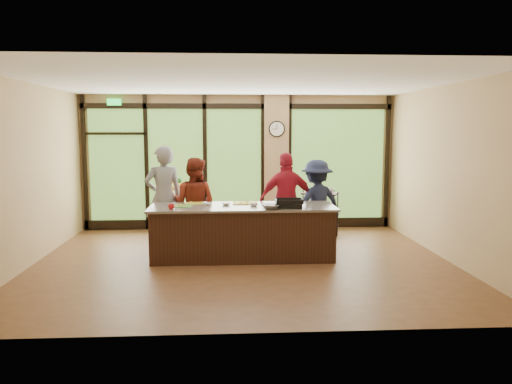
{
  "coord_description": "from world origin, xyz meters",
  "views": [
    {
      "loc": [
        -0.27,
        -8.25,
        2.22
      ],
      "look_at": [
        0.24,
        0.4,
        1.15
      ],
      "focal_mm": 35.0,
      "sensor_mm": 36.0,
      "label": 1
    }
  ],
  "objects": [
    {
      "name": "prep_bowl_near",
      "position": [
        -0.61,
        0.39,
        0.94
      ],
      "size": [
        0.19,
        0.19,
        0.05
      ],
      "primitive_type": "imported",
      "rotation": [
        0.0,
        0.0,
        0.3
      ],
      "color": "white",
      "rests_on": "countertop"
    },
    {
      "name": "wall_clock",
      "position": [
        0.85,
        2.87,
        2.25
      ],
      "size": [
        0.36,
        0.04,
        0.36
      ],
      "color": "black",
      "rests_on": "window_wall"
    },
    {
      "name": "bar_cart",
      "position": [
        1.71,
        2.12,
        0.6
      ],
      "size": [
        0.84,
        0.69,
        1.01
      ],
      "rotation": [
        0.0,
        0.0,
        -0.43
      ],
      "color": "black",
      "rests_on": "floor"
    },
    {
      "name": "cutting_board_left",
      "position": [
        -1.06,
        0.3,
        0.93
      ],
      "size": [
        0.41,
        0.33,
        0.01
      ],
      "primitive_type": "cube",
      "rotation": [
        0.0,
        0.0,
        -0.15
      ],
      "color": "#4B9636",
      "rests_on": "countertop"
    },
    {
      "name": "cutting_board_center",
      "position": [
        -0.84,
        0.61,
        0.93
      ],
      "size": [
        0.41,
        0.35,
        0.01
      ],
      "primitive_type": "cube",
      "rotation": [
        0.0,
        0.0,
        0.26
      ],
      "color": "gold",
      "rests_on": "countertop"
    },
    {
      "name": "red_ramekin",
      "position": [
        -1.19,
        -0.02,
        0.96
      ],
      "size": [
        0.12,
        0.12,
        0.08
      ],
      "primitive_type": "imported",
      "rotation": [
        0.0,
        0.0,
        -0.1
      ],
      "color": "#AF1115",
      "rests_on": "countertop"
    },
    {
      "name": "countertop",
      "position": [
        0.0,
        0.3,
        0.9
      ],
      "size": [
        3.2,
        1.1,
        0.04
      ],
      "primitive_type": "cube",
      "color": "gray",
      "rests_on": "island_base"
    },
    {
      "name": "prep_bowl_mid",
      "position": [
        0.2,
        0.28,
        0.94
      ],
      "size": [
        0.18,
        0.18,
        0.05
      ],
      "primitive_type": "imported",
      "rotation": [
        0.0,
        0.0,
        0.31
      ],
      "color": "white",
      "rests_on": "countertop"
    },
    {
      "name": "mixing_bowl",
      "position": [
        0.47,
        -0.08,
        0.96
      ],
      "size": [
        0.41,
        0.41,
        0.08
      ],
      "primitive_type": "imported",
      "rotation": [
        0.0,
        0.0,
        -0.31
      ],
      "color": "silver",
      "rests_on": "countertop"
    },
    {
      "name": "flower_stand",
      "position": [
        -1.43,
        2.02,
        0.4
      ],
      "size": [
        0.41,
        0.41,
        0.81
      ],
      "primitive_type": "cube",
      "rotation": [
        0.0,
        0.0,
        -0.01
      ],
      "color": "black",
      "rests_on": "floor"
    },
    {
      "name": "back_wall",
      "position": [
        0.0,
        3.0,
        1.5
      ],
      "size": [
        7.0,
        0.0,
        7.0
      ],
      "primitive_type": "plane",
      "rotation": [
        1.57,
        0.0,
        0.0
      ],
      "color": "tan",
      "rests_on": "floor"
    },
    {
      "name": "left_wall",
      "position": [
        -3.5,
        0.0,
        1.5
      ],
      "size": [
        0.0,
        6.0,
        6.0
      ],
      "primitive_type": "plane",
      "rotation": [
        1.57,
        0.0,
        1.57
      ],
      "color": "tan",
      "rests_on": "floor"
    },
    {
      "name": "cutting_board_right",
      "position": [
        0.06,
        0.58,
        0.93
      ],
      "size": [
        0.45,
        0.35,
        0.01
      ],
      "primitive_type": "cube",
      "rotation": [
        0.0,
        0.0,
        -0.05
      ],
      "color": "gold",
      "rests_on": "countertop"
    },
    {
      "name": "prep_bowl_far",
      "position": [
        -0.29,
        0.39,
        0.94
      ],
      "size": [
        0.18,
        0.18,
        0.03
      ],
      "primitive_type": "imported",
      "rotation": [
        0.0,
        0.0,
        0.38
      ],
      "color": "white",
      "rests_on": "countertop"
    },
    {
      "name": "window_wall",
      "position": [
        0.16,
        2.95,
        1.39
      ],
      "size": [
        6.9,
        0.12,
        3.0
      ],
      "color": "tan",
      "rests_on": "floor"
    },
    {
      "name": "roasting_pan",
      "position": [
        0.78,
        0.04,
        0.96
      ],
      "size": [
        0.51,
        0.42,
        0.08
      ],
      "primitive_type": "cube",
      "rotation": [
        0.0,
        0.0,
        -0.16
      ],
      "color": "black",
      "rests_on": "countertop"
    },
    {
      "name": "ceiling",
      "position": [
        0.0,
        0.0,
        3.0
      ],
      "size": [
        7.0,
        7.0,
        0.0
      ],
      "primitive_type": "plane",
      "rotation": [
        3.14,
        0.0,
        0.0
      ],
      "color": "white",
      "rests_on": "back_wall"
    },
    {
      "name": "cook_right",
      "position": [
        1.45,
        1.15,
        0.83
      ],
      "size": [
        1.23,
        0.98,
        1.66
      ],
      "primitive_type": "imported",
      "rotation": [
        0.0,
        0.0,
        3.53
      ],
      "color": "#1A213B",
      "rests_on": "floor"
    },
    {
      "name": "flower_vase",
      "position": [
        -1.43,
        2.02,
        0.93
      ],
      "size": [
        0.29,
        0.29,
        0.25
      ],
      "primitive_type": "imported",
      "rotation": [
        0.0,
        0.0,
        0.26
      ],
      "color": "#947A51",
      "rests_on": "flower_stand"
    },
    {
      "name": "right_wall",
      "position": [
        3.5,
        0.0,
        1.5
      ],
      "size": [
        0.0,
        6.0,
        6.0
      ],
      "primitive_type": "plane",
      "rotation": [
        1.57,
        0.0,
        -1.57
      ],
      "color": "tan",
      "rests_on": "floor"
    },
    {
      "name": "cook_left",
      "position": [
        -1.45,
        1.07,
        0.97
      ],
      "size": [
        0.82,
        0.66,
        1.94
      ],
      "primitive_type": "imported",
      "rotation": [
        0.0,
        0.0,
        3.46
      ],
      "color": "gray",
      "rests_on": "floor"
    },
    {
      "name": "island_base",
      "position": [
        0.0,
        0.3,
        0.44
      ],
      "size": [
        3.1,
        1.0,
        0.88
      ],
      "primitive_type": "cube",
      "color": "black",
      "rests_on": "floor"
    },
    {
      "name": "floor",
      "position": [
        0.0,
        0.0,
        0.0
      ],
      "size": [
        7.0,
        7.0,
        0.0
      ],
      "primitive_type": "plane",
      "color": "#52341D",
      "rests_on": "ground"
    },
    {
      "name": "cook_midright",
      "position": [
        0.86,
        1.02,
        0.9
      ],
      "size": [
        1.1,
        0.54,
        1.81
      ],
      "primitive_type": "imported",
      "rotation": [
        0.0,
        0.0,
        3.24
      ],
      "color": "maroon",
      "rests_on": "floor"
    },
    {
      "name": "cook_midleft",
      "position": [
        -0.88,
        1.01,
        0.86
      ],
      "size": [
        1.02,
        0.91,
        1.72
      ],
      "primitive_type": "imported",
      "rotation": [
        0.0,
        0.0,
        2.77
      ],
      "color": "maroon",
      "rests_on": "floor"
    }
  ]
}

